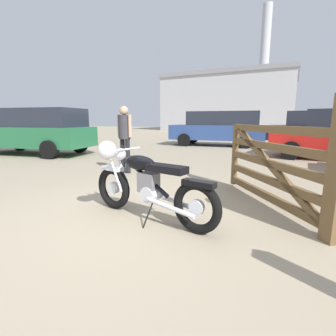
# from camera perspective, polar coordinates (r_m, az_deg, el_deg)

# --- Properties ---
(ground_plane) EXTENTS (80.00, 80.00, 0.00)m
(ground_plane) POSITION_cam_1_polar(r_m,az_deg,el_deg) (3.46, -10.39, -11.82)
(ground_plane) COLOR gray
(vintage_motorcycle) EXTENTS (2.05, 0.72, 1.07)m
(vintage_motorcycle) POSITION_cam_1_polar(r_m,az_deg,el_deg) (3.35, -5.17, -3.58)
(vintage_motorcycle) COLOR black
(vintage_motorcycle) RESTS_ON ground_plane
(timber_gate) EXTENTS (1.54, 2.17, 1.60)m
(timber_gate) POSITION_cam_1_polar(r_m,az_deg,el_deg) (3.89, 24.64, 0.68)
(timber_gate) COLOR brown
(timber_gate) RESTS_ON ground_plane
(bystander) EXTENTS (0.45, 0.30, 1.66)m
(bystander) POSITION_cam_1_polar(r_m,az_deg,el_deg) (6.37, -9.87, 7.99)
(bystander) COLOR black
(bystander) RESTS_ON ground_plane
(red_hatchback_near) EXTENTS (4.90, 2.46, 1.74)m
(red_hatchback_near) POSITION_cam_1_polar(r_m,az_deg,el_deg) (11.02, -28.34, 7.64)
(red_hatchback_near) COLOR black
(red_hatchback_near) RESTS_ON ground_plane
(white_estate_far) EXTENTS (4.79, 2.16, 1.74)m
(white_estate_far) POSITION_cam_1_polar(r_m,az_deg,el_deg) (13.29, 11.57, 9.06)
(white_estate_far) COLOR black
(white_estate_far) RESTS_ON ground_plane
(silver_sedan_mid) EXTENTS (4.84, 2.29, 1.74)m
(silver_sedan_mid) POSITION_cam_1_polar(r_m,az_deg,el_deg) (14.17, 31.75, 7.77)
(silver_sedan_mid) COLOR black
(silver_sedan_mid) RESTS_ON ground_plane
(industrial_building) EXTENTS (16.22, 12.03, 14.65)m
(industrial_building) POSITION_cam_1_polar(r_m,az_deg,el_deg) (34.98, 14.13, 14.23)
(industrial_building) COLOR #B2B2B7
(industrial_building) RESTS_ON ground_plane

